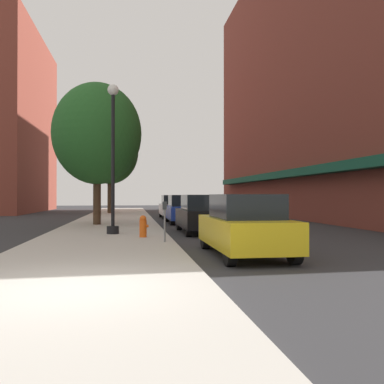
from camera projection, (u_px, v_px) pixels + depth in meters
name	position (u px, v px, depth m)	size (l,w,h in m)	color
ground_plane	(182.00, 223.00, 25.18)	(90.00, 90.00, 0.00)	#2D2D30
sidewalk_slab	(115.00, 221.00, 25.59)	(4.80, 50.00, 0.12)	#B7B2A8
building_right_brick	(323.00, 69.00, 30.82)	(6.80, 40.00, 21.99)	brown
building_far_background	(10.00, 123.00, 41.87)	(6.80, 18.00, 17.72)	brown
lamppost	(113.00, 156.00, 16.51)	(0.48, 0.48, 5.90)	black
fire_hydrant	(143.00, 226.00, 15.16)	(0.33, 0.26, 0.79)	#E05614
parking_meter_near	(165.00, 216.00, 13.56)	(0.14, 0.09, 1.31)	slate
tree_near	(97.00, 134.00, 21.93)	(4.62, 4.62, 7.41)	#422D1E
tree_mid	(110.00, 152.00, 36.17)	(4.89, 4.89, 8.13)	#422D1E
car_yellow	(245.00, 226.00, 11.29)	(1.80, 4.30, 1.66)	black
car_black	(201.00, 214.00, 18.17)	(1.80, 4.30, 1.66)	black
car_blue	(183.00, 209.00, 24.60)	(1.80, 4.30, 1.66)	black
car_white	(173.00, 207.00, 30.14)	(1.80, 4.30, 1.66)	black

